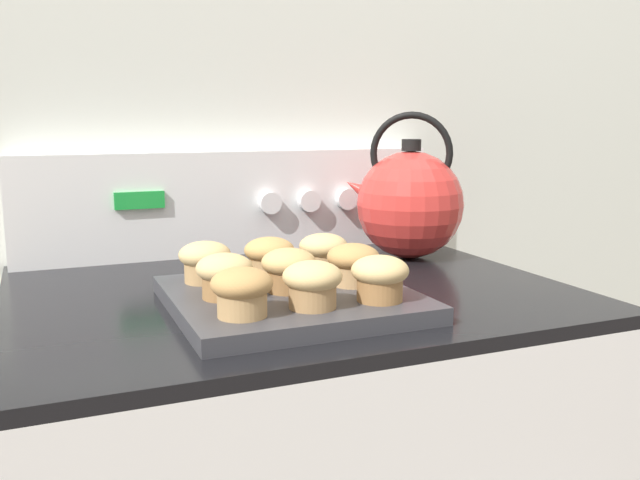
{
  "coord_description": "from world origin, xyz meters",
  "views": [
    {
      "loc": [
        -0.33,
        -0.58,
        1.16
      ],
      "look_at": [
        0.02,
        0.25,
        1.0
      ],
      "focal_mm": 38.0,
      "sensor_mm": 36.0,
      "label": 1
    }
  ],
  "objects_px": {
    "muffin_r0_c2": "(380,277)",
    "muffin_r1_c1": "(289,268)",
    "muffin_r0_c0": "(242,290)",
    "muffin_r2_c0": "(205,260)",
    "muffin_pan": "(290,299)",
    "muffin_r0_c1": "(312,283)",
    "muffin_r1_c0": "(225,274)",
    "tea_kettle": "(409,202)",
    "muffin_r1_c2": "(353,263)",
    "muffin_r2_c2": "(323,251)",
    "muffin_r2_c1": "(269,255)"
  },
  "relations": [
    {
      "from": "tea_kettle",
      "to": "muffin_r0_c0",
      "type": "bearing_deg",
      "value": -141.71
    },
    {
      "from": "muffin_r0_c2",
      "to": "muffin_r2_c0",
      "type": "xyz_separation_m",
      "value": [
        -0.18,
        0.18,
        0.0
      ]
    },
    {
      "from": "muffin_r0_c1",
      "to": "muffin_r2_c1",
      "type": "relative_size",
      "value": 1.0
    },
    {
      "from": "muffin_r0_c2",
      "to": "muffin_r1_c1",
      "type": "relative_size",
      "value": 1.0
    },
    {
      "from": "muffin_r0_c0",
      "to": "muffin_r2_c1",
      "type": "xyz_separation_m",
      "value": [
        0.09,
        0.18,
        0.0
      ]
    },
    {
      "from": "muffin_r0_c0",
      "to": "muffin_r1_c1",
      "type": "relative_size",
      "value": 1.0
    },
    {
      "from": "muffin_r2_c1",
      "to": "tea_kettle",
      "type": "distance_m",
      "value": 0.34
    },
    {
      "from": "muffin_pan",
      "to": "muffin_r0_c0",
      "type": "bearing_deg",
      "value": -135.46
    },
    {
      "from": "muffin_r1_c2",
      "to": "muffin_r0_c2",
      "type": "bearing_deg",
      "value": -93.04
    },
    {
      "from": "muffin_r1_c2",
      "to": "muffin_r2_c0",
      "type": "xyz_separation_m",
      "value": [
        -0.18,
        0.09,
        0.0
      ]
    },
    {
      "from": "muffin_r0_c1",
      "to": "muffin_r1_c0",
      "type": "relative_size",
      "value": 1.0
    },
    {
      "from": "muffin_r0_c1",
      "to": "muffin_r1_c0",
      "type": "height_order",
      "value": "same"
    },
    {
      "from": "muffin_pan",
      "to": "muffin_r2_c0",
      "type": "xyz_separation_m",
      "value": [
        -0.09,
        0.09,
        0.04
      ]
    },
    {
      "from": "muffin_r1_c2",
      "to": "muffin_r0_c1",
      "type": "bearing_deg",
      "value": -138.07
    },
    {
      "from": "muffin_r1_c1",
      "to": "tea_kettle",
      "type": "relative_size",
      "value": 0.28
    },
    {
      "from": "muffin_pan",
      "to": "muffin_r0_c0",
      "type": "xyz_separation_m",
      "value": [
        -0.09,
        -0.09,
        0.04
      ]
    },
    {
      "from": "muffin_r0_c0",
      "to": "muffin_r1_c2",
      "type": "distance_m",
      "value": 0.2
    },
    {
      "from": "muffin_pan",
      "to": "muffin_r1_c0",
      "type": "distance_m",
      "value": 0.1
    },
    {
      "from": "muffin_r1_c0",
      "to": "muffin_pan",
      "type": "bearing_deg",
      "value": 1.08
    },
    {
      "from": "muffin_r0_c1",
      "to": "muffin_r1_c2",
      "type": "height_order",
      "value": "same"
    },
    {
      "from": "muffin_r0_c2",
      "to": "muffin_r1_c2",
      "type": "distance_m",
      "value": 0.09
    },
    {
      "from": "muffin_pan",
      "to": "muffin_r2_c2",
      "type": "relative_size",
      "value": 4.26
    },
    {
      "from": "muffin_r2_c1",
      "to": "muffin_r2_c2",
      "type": "bearing_deg",
      "value": -0.54
    },
    {
      "from": "muffin_r0_c0",
      "to": "muffin_r2_c1",
      "type": "relative_size",
      "value": 1.0
    },
    {
      "from": "muffin_r0_c0",
      "to": "muffin_r1_c2",
      "type": "relative_size",
      "value": 1.0
    },
    {
      "from": "muffin_pan",
      "to": "muffin_r0_c1",
      "type": "height_order",
      "value": "muffin_r0_c1"
    },
    {
      "from": "muffin_r0_c1",
      "to": "muffin_r2_c2",
      "type": "relative_size",
      "value": 1.0
    },
    {
      "from": "muffin_pan",
      "to": "muffin_r0_c1",
      "type": "bearing_deg",
      "value": -91.87
    },
    {
      "from": "muffin_r1_c1",
      "to": "muffin_r2_c0",
      "type": "distance_m",
      "value": 0.13
    },
    {
      "from": "muffin_r0_c2",
      "to": "muffin_r2_c1",
      "type": "relative_size",
      "value": 1.0
    },
    {
      "from": "muffin_r1_c2",
      "to": "muffin_r0_c0",
      "type": "bearing_deg",
      "value": -154.54
    },
    {
      "from": "muffin_r0_c1",
      "to": "tea_kettle",
      "type": "height_order",
      "value": "tea_kettle"
    },
    {
      "from": "muffin_r0_c0",
      "to": "muffin_r2_c0",
      "type": "relative_size",
      "value": 1.0
    },
    {
      "from": "muffin_r0_c0",
      "to": "tea_kettle",
      "type": "height_order",
      "value": "tea_kettle"
    },
    {
      "from": "muffin_r2_c1",
      "to": "muffin_pan",
      "type": "bearing_deg",
      "value": -91.17
    },
    {
      "from": "muffin_r0_c0",
      "to": "tea_kettle",
      "type": "distance_m",
      "value": 0.51
    },
    {
      "from": "muffin_r0_c2",
      "to": "tea_kettle",
      "type": "height_order",
      "value": "tea_kettle"
    },
    {
      "from": "muffin_r0_c1",
      "to": "muffin_pan",
      "type": "bearing_deg",
      "value": 88.13
    },
    {
      "from": "muffin_r1_c0",
      "to": "muffin_r1_c2",
      "type": "distance_m",
      "value": 0.18
    },
    {
      "from": "muffin_r0_c0",
      "to": "muffin_pan",
      "type": "bearing_deg",
      "value": 44.54
    },
    {
      "from": "muffin_r1_c0",
      "to": "muffin_r2_c0",
      "type": "height_order",
      "value": "same"
    },
    {
      "from": "muffin_r1_c2",
      "to": "muffin_r2_c2",
      "type": "height_order",
      "value": "same"
    },
    {
      "from": "muffin_r0_c2",
      "to": "muffin_r1_c1",
      "type": "distance_m",
      "value": 0.12
    },
    {
      "from": "muffin_r1_c1",
      "to": "muffin_r2_c0",
      "type": "height_order",
      "value": "same"
    },
    {
      "from": "muffin_r0_c1",
      "to": "tea_kettle",
      "type": "distance_m",
      "value": 0.44
    },
    {
      "from": "muffin_pan",
      "to": "muffin_r1_c0",
      "type": "height_order",
      "value": "muffin_r1_c0"
    },
    {
      "from": "muffin_r1_c1",
      "to": "muffin_r1_c2",
      "type": "bearing_deg",
      "value": -0.97
    },
    {
      "from": "muffin_r2_c2",
      "to": "muffin_r0_c0",
      "type": "bearing_deg",
      "value": -134.84
    },
    {
      "from": "muffin_r0_c1",
      "to": "muffin_r0_c2",
      "type": "relative_size",
      "value": 1.0
    },
    {
      "from": "muffin_r2_c0",
      "to": "muffin_r1_c2",
      "type": "bearing_deg",
      "value": -27.37
    }
  ]
}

